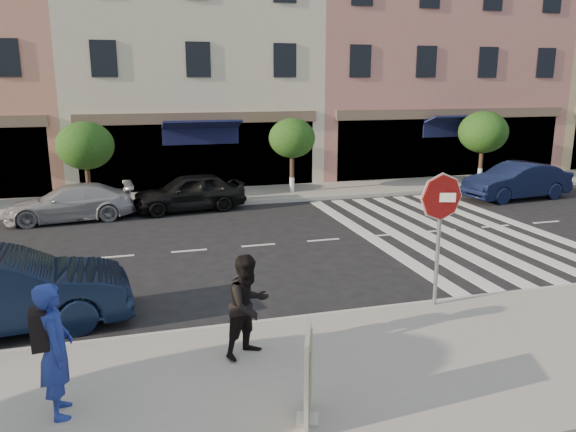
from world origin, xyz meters
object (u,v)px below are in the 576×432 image
object	(u,v)px
walker	(248,306)
car_far_right	(517,181)
car_far_left	(70,203)
stop_sign	(441,211)
poster_board	(308,378)
photographer	(56,350)
car_far_mid	(189,192)

from	to	relation	value
walker	car_far_right	distance (m)	16.77
car_far_left	car_far_right	world-z (taller)	car_far_right
car_far_left	car_far_right	bearing A→B (deg)	81.97
stop_sign	car_far_left	xyz separation A→B (m)	(-7.95, 10.39, -1.53)
poster_board	car_far_left	world-z (taller)	poster_board
walker	car_far_left	distance (m)	12.08
photographer	walker	bearing A→B (deg)	-77.27
photographer	stop_sign	bearing A→B (deg)	-79.82
stop_sign	photographer	distance (m)	7.40
photographer	car_far_mid	xyz separation A→B (m)	(3.17, 12.82, -0.42)
photographer	car_far_mid	distance (m)	13.22
photographer	walker	distance (m)	3.05
stop_sign	car_far_right	bearing A→B (deg)	62.90
car_far_left	car_far_mid	size ratio (longest dim) A/B	1.04
photographer	poster_board	size ratio (longest dim) A/B	1.46
stop_sign	poster_board	size ratio (longest dim) A/B	2.10
stop_sign	poster_board	bearing A→B (deg)	-122.85
stop_sign	car_far_left	size ratio (longest dim) A/B	0.66
stop_sign	poster_board	world-z (taller)	stop_sign
photographer	poster_board	distance (m)	3.45
poster_board	car_far_left	size ratio (longest dim) A/B	0.31
walker	car_far_left	xyz separation A→B (m)	(-3.80, 11.47, -0.42)
walker	stop_sign	bearing A→B (deg)	-16.32
stop_sign	poster_board	xyz separation A→B (m)	(-3.79, -3.17, -1.35)
stop_sign	car_far_mid	size ratio (longest dim) A/B	0.68
stop_sign	walker	world-z (taller)	stop_sign
photographer	poster_board	world-z (taller)	photographer
photographer	walker	size ratio (longest dim) A/B	1.09
car_far_mid	car_far_right	xyz separation A→B (m)	(12.91, -1.50, 0.04)
stop_sign	car_far_mid	world-z (taller)	stop_sign
car_far_left	stop_sign	bearing A→B (deg)	33.18
photographer	poster_board	bearing A→B (deg)	-115.02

